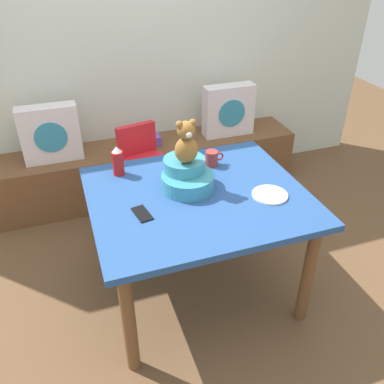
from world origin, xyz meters
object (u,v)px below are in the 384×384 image
object	(u,v)px
dining_table	(198,208)
highchair	(145,164)
pillow_floral_left	(50,134)
infant_seat_teal	(187,176)
cell_phone	(142,214)
teddy_bear	(186,143)
coffee_mug	(212,158)
ketchup_bottle	(118,161)
dinner_plate_near	(270,195)
book_stack	(148,140)
pillow_floral_right	(229,110)

from	to	relation	value
dining_table	highchair	distance (m)	0.85
pillow_floral_left	dining_table	bearing A→B (deg)	-58.96
infant_seat_teal	cell_phone	xyz separation A→B (m)	(-0.31, -0.18, -0.07)
pillow_floral_left	teddy_bear	distance (m)	1.40
teddy_bear	coffee_mug	xyz separation A→B (m)	(0.23, 0.19, -0.23)
ketchup_bottle	dinner_plate_near	bearing A→B (deg)	-34.48
book_stack	coffee_mug	xyz separation A→B (m)	(0.19, -0.98, 0.29)
teddy_bear	coffee_mug	distance (m)	0.38
highchair	teddy_bear	world-z (taller)	teddy_bear
pillow_floral_left	dinner_plate_near	xyz separation A→B (m)	(1.12, -1.40, 0.07)
dining_table	coffee_mug	size ratio (longest dim) A/B	10.03
dining_table	coffee_mug	xyz separation A→B (m)	(0.20, 0.29, 0.15)
dinner_plate_near	cell_phone	xyz separation A→B (m)	(-0.71, 0.06, -0.00)
ketchup_bottle	cell_phone	distance (m)	0.46
ketchup_bottle	coffee_mug	size ratio (longest dim) A/B	1.54
book_stack	teddy_bear	distance (m)	1.29
dining_table	dinner_plate_near	xyz separation A→B (m)	(0.37, -0.15, 0.11)
pillow_floral_right	teddy_bear	bearing A→B (deg)	-123.53
highchair	cell_phone	distance (m)	0.97
infant_seat_teal	dinner_plate_near	xyz separation A→B (m)	(0.41, -0.24, -0.07)
dining_table	infant_seat_teal	distance (m)	0.20
highchair	dining_table	bearing A→B (deg)	-81.71
pillow_floral_right	infant_seat_teal	xyz separation A→B (m)	(-0.76, -1.15, 0.13)
dinner_plate_near	dining_table	bearing A→B (deg)	157.80
highchair	teddy_bear	xyz separation A→B (m)	(0.09, -0.74, 0.50)
ketchup_bottle	teddy_bear	bearing A→B (deg)	-38.48
infant_seat_teal	cell_phone	distance (m)	0.36
coffee_mug	dinner_plate_near	bearing A→B (deg)	-68.15
teddy_bear	dinner_plate_near	size ratio (longest dim) A/B	1.25
teddy_bear	cell_phone	bearing A→B (deg)	-149.04
highchair	teddy_bear	bearing A→B (deg)	-83.42
pillow_floral_right	dinner_plate_near	world-z (taller)	pillow_floral_right
coffee_mug	ketchup_bottle	bearing A→B (deg)	172.29
highchair	cell_phone	size ratio (longest dim) A/B	5.49
pillow_floral_right	book_stack	world-z (taller)	pillow_floral_right
pillow_floral_left	highchair	bearing A→B (deg)	-33.49
pillow_floral_right	dinner_plate_near	distance (m)	1.44
pillow_floral_left	book_stack	size ratio (longest dim) A/B	2.20
book_stack	coffee_mug	size ratio (longest dim) A/B	1.67
highchair	dinner_plate_near	bearing A→B (deg)	-63.35
book_stack	teddy_bear	xyz separation A→B (m)	(-0.04, -1.18, 0.52)
highchair	coffee_mug	xyz separation A→B (m)	(0.32, -0.54, 0.27)
infant_seat_teal	teddy_bear	world-z (taller)	teddy_bear
infant_seat_teal	dinner_plate_near	world-z (taller)	infant_seat_teal
book_stack	highchair	size ratio (longest dim) A/B	0.25
pillow_floral_left	infant_seat_teal	xyz separation A→B (m)	(0.71, -1.15, 0.13)
infant_seat_teal	coffee_mug	distance (m)	0.30
coffee_mug	dinner_plate_near	distance (m)	0.47
teddy_bear	ketchup_bottle	size ratio (longest dim) A/B	1.35
book_stack	highchair	bearing A→B (deg)	-106.53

